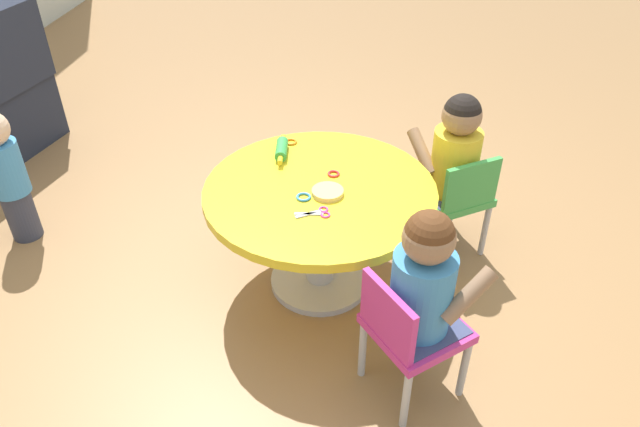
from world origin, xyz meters
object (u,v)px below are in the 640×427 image
Objects in this scene: craft_table at (320,211)px; craft_scissors at (318,213)px; child_chair_right at (454,197)px; toddler_standing at (7,174)px; rolling_pin at (282,149)px; child_chair_left at (409,330)px; seated_child_right at (456,149)px; seated_child_left at (425,277)px.

craft_table is 0.21m from craft_scissors.
child_chair_right is 2.06m from toddler_standing.
toddler_standing reaches higher than child_chair_right.
child_chair_left is at bearing -142.82° from rolling_pin.
child_chair_left is 0.92m from seated_child_right.
child_chair_left is 0.55m from craft_scissors.
seated_child_right is at bearing -57.57° from craft_table.
child_chair_right is (0.82, -0.16, -0.23)m from seated_child_left.
craft_table is 1.85× the size of seated_child_left.
craft_table is at bearing -95.41° from toddler_standing.
child_chair_left is at bearing -134.02° from craft_scissors.
seated_child_left is 2.21× the size of rolling_pin.
craft_scissors is at bearing 134.39° from seated_child_right.
craft_scissors is at bearing -175.17° from craft_table.
seated_child_right reaches higher than craft_scissors.
craft_scissors is (0.33, 0.40, -0.02)m from seated_child_left.
seated_child_right is at bearing -9.13° from seated_child_left.
seated_child_right is 2.05m from toddler_standing.
seated_child_right is at bearing -81.75° from rolling_pin.
seated_child_right is at bearing -10.84° from child_chair_left.
toddler_standing reaches higher than child_chair_left.
seated_child_right is 3.59× the size of craft_scissors.
toddler_standing is (0.64, 1.90, -0.17)m from seated_child_left.
child_chair_left is at bearing 128.85° from seated_child_left.
seated_child_left is 1.00× the size of seated_child_right.
seated_child_left is 3.59× the size of craft_scissors.
seated_child_left reaches higher than craft_scissors.
child_chair_right is at bearing -148.02° from seated_child_right.
seated_child_left is at bearing 169.07° from child_chair_right.
seated_child_left is at bearing 170.87° from seated_child_right.
child_chair_right is at bearing -12.63° from child_chair_left.
seated_child_right is at bearing -45.61° from craft_scissors.
toddler_standing reaches higher than rolling_pin.
seated_child_right reaches higher than child_chair_right.
child_chair_left is 2.32× the size of rolling_pin.
child_chair_right is 0.77m from craft_scissors.
seated_child_right is (0.03, 0.02, 0.23)m from child_chair_right.
rolling_pin reaches higher than child_chair_right.
seated_child_right reaches higher than craft_table.
craft_table is at bearing 39.31° from seated_child_left.
toddler_standing is (-0.21, 2.03, -0.17)m from seated_child_right.
seated_child_right reaches higher than toddler_standing.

